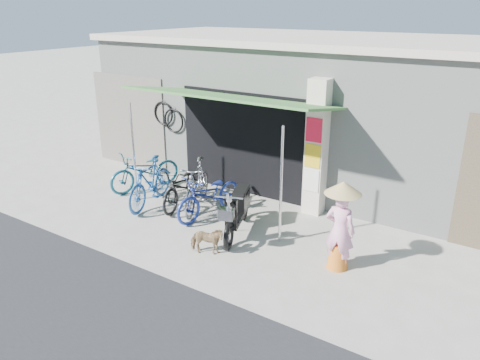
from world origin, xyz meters
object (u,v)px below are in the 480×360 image
Objects in this scene: bike_navy at (210,195)px; moped at (237,211)px; nun at (340,226)px; bike_teal at (145,171)px; street_dog at (207,241)px; bike_black at (184,186)px; bike_silver at (197,186)px; bike_blue at (150,182)px.

bike_navy is 1.02× the size of moped.
bike_navy is 1.15× the size of nun.
bike_teal is 2.88× the size of street_dog.
bike_black is 0.97× the size of bike_silver.
bike_blue is 1.55m from bike_navy.
bike_blue reaches higher than bike_black.
bike_black is at bearing 144.26° from moped.
bike_blue is 1.01× the size of moped.
bike_teal reaches higher than street_dog.
bike_teal is 1.88m from bike_silver.
bike_navy is 3.27m from nun.
nun is at bearing -0.59° from bike_navy.
street_dog is 0.36× the size of moped.
moped is at bearing -27.19° from bike_black.
nun is (3.21, -0.52, 0.33)m from bike_navy.
bike_silver is 1.52m from moped.
bike_teal is 3.78m from street_dog.
bike_silver is at bearing -12.61° from bike_black.
bike_silver is (1.86, -0.26, 0.07)m from bike_teal.
bike_black reaches higher than street_dog.
nun is at bearing -24.59° from moped.
moped is 2.28m from nun.
bike_navy is at bearing 10.46° from street_dog.
bike_navy is at bearing -21.80° from bike_black.
bike_black is at bearing 156.35° from bike_silver.
bike_black is 0.98× the size of bike_navy.
moped is at bearing -11.50° from bike_navy.
bike_blue is 2.76m from street_dog.
moped is (2.48, -0.08, -0.07)m from bike_blue.
bike_silver reaches higher than moped.
street_dog is 2.47m from nun.
bike_silver is 0.50m from bike_navy.
nun is at bearing 8.52° from bike_teal.
bike_black is 0.88m from bike_navy.
moped is 1.12× the size of nun.
nun reaches higher than bike_black.
bike_silver is 1.01× the size of bike_navy.
nun is (2.24, 0.89, 0.54)m from street_dog.
bike_teal is at bearing -11.15° from nun.
bike_blue is at bearing 157.87° from moped.
bike_silver reaches higher than bike_teal.
nun is at bearing -16.66° from bike_blue.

